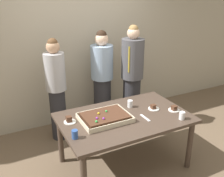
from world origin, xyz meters
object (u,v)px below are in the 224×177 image
Objects in this scene: drink_cup_middle at (182,116)px; drink_cup_far_end at (75,134)px; cake_server_utensil at (145,118)px; sheet_cake at (105,117)px; person_green_shirt_behind at (56,89)px; plated_slice_near_left at (69,120)px; person_striped_tie_right at (102,79)px; plated_slice_far_left at (174,109)px; plated_slice_near_right at (153,108)px; party_table at (125,122)px; drink_cup_nearest at (130,104)px; person_serving_front at (132,77)px.

drink_cup_far_end is (-1.33, 0.19, 0.00)m from drink_cup_middle.
cake_server_utensil is (-0.39, 0.23, -0.05)m from drink_cup_middle.
sheet_cake is 0.96m from drink_cup_middle.
drink_cup_middle is at bearing 21.94° from person_green_shirt_behind.
plated_slice_near_left is 0.09× the size of person_green_shirt_behind.
person_green_shirt_behind is 0.98× the size of person_striped_tie_right.
plated_slice_far_left is (1.34, -0.33, -0.00)m from plated_slice_near_left.
drink_cup_far_end reaches higher than cake_server_utensil.
drink_cup_middle reaches higher than plated_slice_far_left.
plated_slice_near_right is at bearing 27.15° from person_green_shirt_behind.
person_striped_tie_right reaches higher than party_table.
person_striped_tie_right is at bearing 89.84° from cake_server_utensil.
cake_server_utensil is (-0.46, -0.00, -0.02)m from plated_slice_far_left.
plated_slice_far_left is at bearing -37.04° from drink_cup_nearest.
drink_cup_middle reaches higher than plated_slice_near_right.
drink_cup_middle is at bearing -23.73° from plated_slice_near_left.
person_serving_front is 1.05× the size of person_striped_tie_right.
party_table is at bearing 12.64° from person_striped_tie_right.
person_green_shirt_behind is at bearing 118.77° from party_table.
plated_slice_far_left is 1.50× the size of drink_cup_middle.
person_striped_tie_right reaches higher than person_green_shirt_behind.
plated_slice_far_left is at bearing 1.79° from drink_cup_far_end.
cake_server_utensil is at bearing -21.43° from sheet_cake.
drink_cup_middle is 1.57m from person_striped_tie_right.
person_green_shirt_behind is (-1.25, 1.21, 0.08)m from plated_slice_far_left.
sheet_cake reaches higher than plated_slice_far_left.
person_striped_tie_right is (0.80, 0.08, 0.01)m from person_green_shirt_behind.
person_serving_front is at bearing 88.38° from drink_cup_middle.
person_green_shirt_behind is (-1.22, 0.18, -0.05)m from person_serving_front.
drink_cup_nearest reaches higher than cake_server_utensil.
drink_cup_nearest is 1.16m from person_green_shirt_behind.
plated_slice_near_left is at bearing 160.93° from sheet_cake.
drink_cup_nearest is 0.81m from person_serving_front.
plated_slice_far_left is (0.22, -0.16, 0.00)m from plated_slice_near_right.
party_table is 8.19× the size of cake_server_utensil.
party_table is at bearing 144.28° from cake_server_utensil.
plated_slice_near_right is (1.13, -0.17, -0.01)m from plated_slice_near_left.
person_striped_tie_right reaches higher than drink_cup_far_end.
drink_cup_middle is at bearing 37.44° from person_striped_tie_right.
person_striped_tie_right is (-0.42, 0.26, -0.05)m from person_serving_front.
drink_cup_far_end reaches higher than plated_slice_near_left.
person_serving_front is 0.50m from person_striped_tie_right.
cake_server_utensil reaches higher than party_table.
sheet_cake is at bearing 172.60° from party_table.
drink_cup_far_end is at bearing -165.20° from party_table.
plated_slice_near_right is 0.27m from plated_slice_far_left.
drink_cup_middle is at bearing -32.61° from party_table.
drink_cup_far_end is 0.06× the size of person_striped_tie_right.
sheet_cake is 0.44m from plated_slice_near_left.
drink_cup_middle is at bearing -25.85° from sheet_cake.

